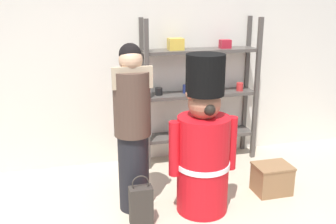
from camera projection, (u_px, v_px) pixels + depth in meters
back_wall at (130, 59)px, 4.65m from camera, size 6.40×0.12×2.60m
merchandise_shelf at (199, 91)px, 4.76m from camera, size 1.44×0.35×1.79m
teddy_bear_guard at (203, 147)px, 3.63m from camera, size 0.67×0.52×1.54m
person_shopper at (133, 127)px, 3.61m from camera, size 0.37×0.35×1.63m
shopping_bag at (141, 205)px, 3.51m from camera, size 0.21×0.12×0.49m
display_crate at (272, 179)px, 4.10m from camera, size 0.38×0.30×0.32m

